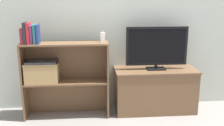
# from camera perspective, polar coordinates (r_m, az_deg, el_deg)

# --- Properties ---
(ground_plane) EXTENTS (16.00, 16.00, 0.00)m
(ground_plane) POSITION_cam_1_polar(r_m,az_deg,el_deg) (3.11, 0.21, -11.99)
(ground_plane) COLOR gray
(wall_back) EXTENTS (10.00, 0.05, 2.40)m
(wall_back) POSITION_cam_1_polar(r_m,az_deg,el_deg) (3.23, -0.46, 11.09)
(wall_back) COLOR #B2BCB2
(wall_back) RESTS_ON ground_plane
(tv_stand) EXTENTS (0.98, 0.41, 0.53)m
(tv_stand) POSITION_cam_1_polar(r_m,az_deg,el_deg) (3.28, 9.32, -5.79)
(tv_stand) COLOR brown
(tv_stand) RESTS_ON ground_plane
(tv) EXTENTS (0.73, 0.14, 0.51)m
(tv) POSITION_cam_1_polar(r_m,az_deg,el_deg) (3.13, 9.72, 3.46)
(tv) COLOR black
(tv) RESTS_ON tv_stand
(bookshelf_lower_tier) EXTENTS (0.97, 0.27, 0.43)m
(bookshelf_lower_tier) POSITION_cam_1_polar(r_m,az_deg,el_deg) (3.18, -9.71, -6.25)
(bookshelf_lower_tier) COLOR brown
(bookshelf_lower_tier) RESTS_ON ground_plane
(bookshelf_upper_tier) EXTENTS (0.97, 0.27, 0.45)m
(bookshelf_upper_tier) POSITION_cam_1_polar(r_m,az_deg,el_deg) (3.06, -10.05, 1.51)
(bookshelf_upper_tier) COLOR brown
(bookshelf_upper_tier) RESTS_ON bookshelf_lower_tier
(book_maroon) EXTENTS (0.03, 0.16, 0.17)m
(book_maroon) POSITION_cam_1_polar(r_m,az_deg,el_deg) (3.00, -18.87, 5.62)
(book_maroon) COLOR maroon
(book_maroon) RESTS_ON bookshelf_upper_tier
(book_charcoal) EXTENTS (0.03, 0.16, 0.23)m
(book_charcoal) POSITION_cam_1_polar(r_m,az_deg,el_deg) (2.99, -18.30, 6.21)
(book_charcoal) COLOR #232328
(book_charcoal) RESTS_ON bookshelf_upper_tier
(book_crimson) EXTENTS (0.03, 0.15, 0.23)m
(book_crimson) POSITION_cam_1_polar(r_m,az_deg,el_deg) (2.99, -17.66, 6.18)
(book_crimson) COLOR #B22328
(book_crimson) RESTS_ON bookshelf_upper_tier
(book_plum) EXTENTS (0.03, 0.13, 0.20)m
(book_plum) POSITION_cam_1_polar(r_m,az_deg,el_deg) (2.98, -17.04, 5.95)
(book_plum) COLOR #6B2D66
(book_plum) RESTS_ON bookshelf_upper_tier
(book_teal) EXTENTS (0.02, 0.14, 0.21)m
(book_teal) POSITION_cam_1_polar(r_m,az_deg,el_deg) (2.97, -16.41, 6.07)
(book_teal) COLOR #1E7075
(book_teal) RESTS_ON bookshelf_upper_tier
(book_navy) EXTENTS (0.02, 0.14, 0.21)m
(book_navy) POSITION_cam_1_polar(r_m,az_deg,el_deg) (2.97, -15.84, 6.07)
(book_navy) COLOR navy
(book_navy) RESTS_ON bookshelf_upper_tier
(baby_monitor) EXTENTS (0.05, 0.03, 0.14)m
(baby_monitor) POSITION_cam_1_polar(r_m,az_deg,el_deg) (2.95, -2.03, 5.62)
(baby_monitor) COLOR white
(baby_monitor) RESTS_ON bookshelf_upper_tier
(storage_basket_left) EXTENTS (0.37, 0.23, 0.23)m
(storage_basket_left) POSITION_cam_1_polar(r_m,az_deg,el_deg) (3.06, -14.99, -1.80)
(storage_basket_left) COLOR tan
(storage_basket_left) RESTS_ON bookshelf_lower_tier
(laptop) EXTENTS (0.34, 0.22, 0.02)m
(laptop) POSITION_cam_1_polar(r_m,az_deg,el_deg) (3.04, -15.12, 0.27)
(laptop) COLOR #2D2D33
(laptop) RESTS_ON storage_basket_left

